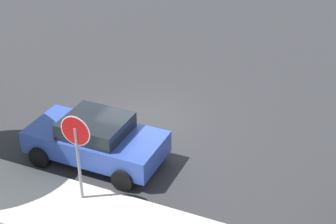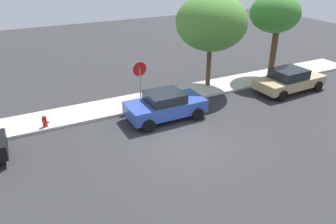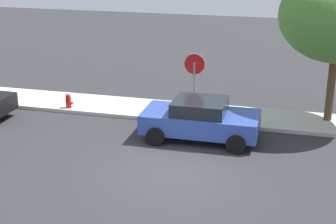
% 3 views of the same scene
% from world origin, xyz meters
% --- Properties ---
extents(ground_plane, '(60.00, 60.00, 0.00)m').
position_xyz_m(ground_plane, '(0.00, 0.00, 0.00)').
color(ground_plane, '#2D2D30').
extents(sidewalk_curb, '(32.00, 2.19, 0.14)m').
position_xyz_m(sidewalk_curb, '(0.00, 5.08, 0.07)').
color(sidewalk_curb, beige).
rests_on(sidewalk_curb, ground_plane).
extents(stop_sign, '(0.83, 0.08, 2.62)m').
position_xyz_m(stop_sign, '(-0.32, 4.53, 1.82)').
color(stop_sign, gray).
rests_on(stop_sign, ground_plane).
extents(parked_car_blue, '(4.01, 2.08, 1.43)m').
position_xyz_m(parked_car_blue, '(0.28, 2.71, 0.74)').
color(parked_car_blue, '#2D479E').
rests_on(parked_car_blue, ground_plane).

